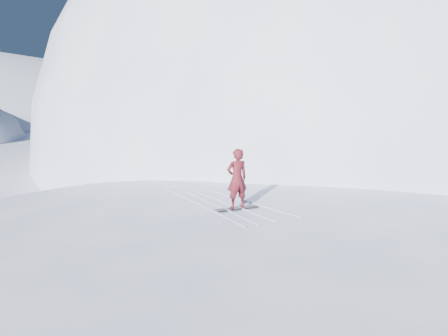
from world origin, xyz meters
The scene contains 8 objects.
ground centered at (0.00, 0.00, 0.00)m, with size 400.00×400.00×0.00m, color white.
near_ridge centered at (1.00, 3.00, 0.00)m, with size 36.00×28.00×4.80m, color white.
summit_peak centered at (22.00, 26.00, 0.00)m, with size 60.00×56.00×56.00m, color white.
peak_shoulder centered at (10.00, 20.00, 0.00)m, with size 28.00×24.00×18.00m, color white.
wind_bumps centered at (-0.56, 2.12, 0.00)m, with size 16.00×14.40×1.00m.
snowboard centered at (-1.00, 2.86, 2.41)m, with size 1.42×0.27×0.02m, color black.
snowboarder centered at (-1.00, 2.86, 3.33)m, with size 0.66×0.44×1.82m, color maroon.
board_tracks centered at (-1.27, 4.16, 2.42)m, with size 2.67×5.96×0.04m.
Camera 1 is at (-5.95, -7.80, 5.69)m, focal length 32.00 mm.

